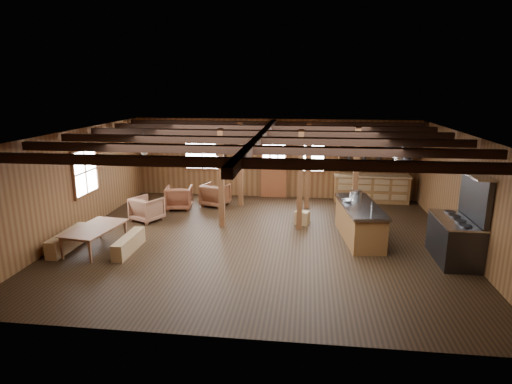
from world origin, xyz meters
The scene contains 22 objects.
room centered at (0.00, 0.00, 1.40)m, with size 10.04×9.04×2.84m.
ceiling_joists centered at (0.00, 0.18, 2.68)m, with size 9.80×8.82×0.18m.
timber_posts centered at (0.52, 2.08, 1.40)m, with size 3.95×2.35×2.80m.
back_door centered at (0.00, 4.45, 0.88)m, with size 1.02×0.08×2.15m.
window_back_left centered at (-2.60, 4.46, 1.60)m, with size 1.32×0.06×1.32m.
window_back_right centered at (1.30, 4.46, 1.60)m, with size 1.02×0.06×1.32m.
window_left centered at (-4.96, 0.50, 1.60)m, with size 0.14×1.24×1.32m.
notice_boards centered at (-1.50, 4.46, 1.64)m, with size 1.08×0.03×0.90m.
back_counter centered at (3.40, 4.20, 0.60)m, with size 2.55×0.60×2.45m.
pendant_lamps centered at (-2.25, 1.00, 2.25)m, with size 1.86×2.36×0.66m.
pot_rack centered at (3.39, 0.35, 2.30)m, with size 0.41×3.00×0.41m.
kitchen_island centered at (2.58, 0.40, 0.48)m, with size 1.18×2.59×1.20m.
step_stool centered at (1.08, 1.44, 0.20)m, with size 0.44×0.31×0.39m, color brown.
commercial_range centered at (4.65, -0.78, 0.67)m, with size 0.87×1.70×2.10m.
dining_table centered at (-3.90, -1.16, 0.29)m, with size 1.65×0.92×0.58m, color brown.
bench_wall centered at (-4.65, -1.16, 0.22)m, with size 0.29×1.57×0.43m, color brown.
bench_aisle centered at (-3.08, -1.16, 0.20)m, with size 0.27×1.44×0.40m, color brown.
armchair_a centered at (-2.95, 2.56, 0.38)m, with size 0.81×0.83×0.75m, color brown.
armchair_b centered at (-1.85, 3.08, 0.37)m, with size 0.80×0.82×0.75m, color brown.
armchair_c centered at (-3.52, 1.23, 0.36)m, with size 0.78×0.80×0.73m, color brown.
counter_pot centered at (2.53, 1.13, 1.04)m, with size 0.32×0.32×0.19m, color #B3B6BA.
bowl centered at (2.26, 0.61, 0.98)m, with size 0.29×0.29×0.07m, color silver.
Camera 1 is at (1.17, -10.50, 3.96)m, focal length 30.00 mm.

